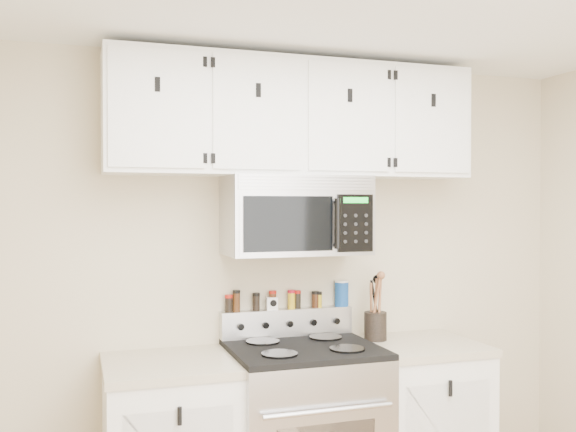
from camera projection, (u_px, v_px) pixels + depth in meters
name	position (u px, v px, depth m)	size (l,w,h in m)	color
back_wall	(285.00, 282.00, 3.63)	(3.50, 0.01, 2.50)	#C4B493
base_cabinet_right	(419.00, 424.00, 3.58)	(0.64, 0.62, 0.92)	white
microwave	(296.00, 215.00, 3.44)	(0.76, 0.44, 0.42)	#9E9EA3
upper_cabinets	(294.00, 119.00, 3.46)	(2.00, 0.35, 0.62)	white
utensil_crock	(375.00, 324.00, 3.62)	(0.13, 0.13, 0.37)	black
kitchen_timer	(272.00, 303.00, 3.57)	(0.06, 0.05, 0.07)	white
salt_canister	(342.00, 293.00, 3.70)	(0.08, 0.08, 0.15)	#154793
spice_jar_0	(229.00, 303.00, 3.50)	(0.04, 0.04, 0.09)	black
spice_jar_1	(237.00, 301.00, 3.51)	(0.04, 0.04, 0.12)	#462610
spice_jar_2	(256.00, 302.00, 3.54)	(0.04, 0.04, 0.10)	black
spice_jar_3	(273.00, 300.00, 3.57)	(0.04, 0.04, 0.11)	#432210
spice_jar_4	(292.00, 299.00, 3.61)	(0.04, 0.04, 0.10)	gold
spice_jar_5	(297.00, 299.00, 3.62)	(0.04, 0.04, 0.10)	black
spice_jar_6	(315.00, 299.00, 3.65)	(0.04, 0.04, 0.09)	#3B1D0E
spice_jar_7	(319.00, 299.00, 3.66)	(0.04, 0.04, 0.09)	gold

